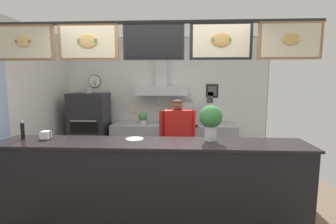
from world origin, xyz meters
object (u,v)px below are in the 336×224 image
potted_rosemary (143,118)px  pizza_oven (90,130)px  potted_basil (164,119)px  condiment_plate (135,139)px  pepper_grinder (23,130)px  espresso_machine (186,114)px  napkin_holder (46,136)px  basil_vase (211,120)px  shop_worker (177,144)px

potted_rosemary → pizza_oven: bearing=-174.5°
potted_basil → condiment_plate: potted_basil is taller
potted_rosemary → pepper_grinder: size_ratio=1.03×
espresso_machine → condiment_plate: size_ratio=2.50×
pizza_oven → espresso_machine: bearing=3.4°
napkin_holder → condiment_plate: bearing=2.7°
potted_basil → pepper_grinder: 2.71m
potted_basil → pepper_grinder: (-1.61, -2.17, 0.19)m
pizza_oven → potted_basil: (1.53, 0.11, 0.24)m
napkin_holder → pepper_grinder: 0.30m
espresso_machine → potted_basil: espresso_machine is taller
condiment_plate → basil_vase: 0.96m
basil_vase → condiment_plate: bearing=-179.4°
espresso_machine → pepper_grinder: size_ratio=2.36×
condiment_plate → pizza_oven: bearing=123.2°
napkin_holder → basil_vase: bearing=1.7°
potted_basil → napkin_holder: 2.54m
pizza_oven → espresso_machine: size_ratio=3.03×
napkin_holder → espresso_machine: bearing=51.0°
potted_basil → pizza_oven: bearing=-176.0°
espresso_machine → napkin_holder: bearing=-129.0°
espresso_machine → potted_basil: (-0.45, -0.01, -0.11)m
potted_basil → pepper_grinder: size_ratio=0.89×
potted_rosemary → shop_worker: bearing=-58.2°
pizza_oven → condiment_plate: 2.43m
potted_rosemary → basil_vase: basil_vase is taller
pizza_oven → condiment_plate: (1.32, -2.01, 0.32)m
condiment_plate → potted_basil: bearing=84.2°
shop_worker → basil_vase: 1.14m
espresso_machine → pizza_oven: bearing=-176.6°
potted_basil → napkin_holder: (-1.31, -2.17, 0.12)m
napkin_holder → basil_vase: size_ratio=0.30×
condiment_plate → napkin_holder: napkin_holder is taller
espresso_machine → napkin_holder: 2.81m
basil_vase → pepper_grinder: basil_vase is taller
potted_rosemary → napkin_holder: 2.34m
pepper_grinder → shop_worker: bearing=27.0°
espresso_machine → condiment_plate: 2.23m
pizza_oven → napkin_holder: bearing=-84.0°
potted_basil → potted_rosemary: potted_rosemary is taller
basil_vase → pepper_grinder: bearing=-178.6°
pizza_oven → espresso_machine: pizza_oven is taller
condiment_plate → basil_vase: (0.93, 0.01, 0.24)m
shop_worker → napkin_holder: size_ratio=11.86×
condiment_plate → napkin_holder: 1.10m
napkin_holder → pepper_grinder: pepper_grinder is taller
potted_basil → espresso_machine: bearing=1.3°
potted_basil → potted_rosemary: bearing=-179.9°
shop_worker → basil_vase: (0.41, -0.91, 0.53)m
potted_basil → pepper_grinder: pepper_grinder is taller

